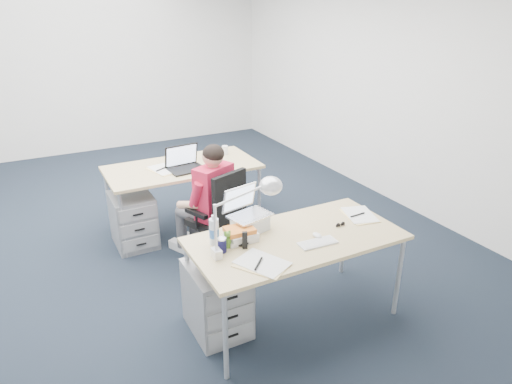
% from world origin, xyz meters
% --- Properties ---
extents(floor, '(7.00, 7.00, 0.00)m').
position_xyz_m(floor, '(0.00, 0.00, 0.00)').
color(floor, black).
rests_on(floor, ground).
extents(room, '(6.02, 7.02, 2.80)m').
position_xyz_m(room, '(0.00, 0.00, 1.71)').
color(room, silver).
rests_on(room, ground).
extents(desk_near, '(1.60, 0.80, 0.73)m').
position_xyz_m(desk_near, '(0.63, -1.84, 0.68)').
color(desk_near, tan).
rests_on(desk_near, ground).
extents(desk_far, '(1.60, 0.80, 0.73)m').
position_xyz_m(desk_far, '(0.40, 0.06, 0.68)').
color(desk_far, tan).
rests_on(desk_far, ground).
extents(office_chair, '(0.79, 0.79, 0.97)m').
position_xyz_m(office_chair, '(0.43, -0.79, 0.27)').
color(office_chair, black).
rests_on(office_chair, ground).
extents(seated_person, '(0.56, 0.71, 1.17)m').
position_xyz_m(seated_person, '(0.37, -0.63, 0.59)').
color(seated_person, red).
rests_on(seated_person, ground).
extents(drawer_pedestal_near, '(0.40, 0.50, 0.55)m').
position_xyz_m(drawer_pedestal_near, '(0.03, -1.70, 0.28)').
color(drawer_pedestal_near, gray).
rests_on(drawer_pedestal_near, ground).
extents(drawer_pedestal_far, '(0.40, 0.50, 0.55)m').
position_xyz_m(drawer_pedestal_far, '(-0.20, -0.05, 0.28)').
color(drawer_pedestal_far, gray).
rests_on(drawer_pedestal_far, ground).
extents(silver_laptop, '(0.36, 0.31, 0.33)m').
position_xyz_m(silver_laptop, '(0.38, -1.58, 0.89)').
color(silver_laptop, silver).
rests_on(silver_laptop, desk_near).
extents(wireless_keyboard, '(0.29, 0.13, 0.01)m').
position_xyz_m(wireless_keyboard, '(0.72, -2.01, 0.74)').
color(wireless_keyboard, white).
rests_on(wireless_keyboard, desk_near).
extents(computer_mouse, '(0.06, 0.09, 0.03)m').
position_xyz_m(computer_mouse, '(0.77, -1.92, 0.75)').
color(computer_mouse, white).
rests_on(computer_mouse, desk_near).
extents(headphones, '(0.25, 0.22, 0.03)m').
position_xyz_m(headphones, '(0.22, -1.72, 0.75)').
color(headphones, black).
rests_on(headphones, desk_near).
extents(can_koozie, '(0.08, 0.08, 0.11)m').
position_xyz_m(can_koozie, '(0.05, -1.79, 0.78)').
color(can_koozie, '#13123B').
rests_on(can_koozie, desk_near).
extents(water_bottle, '(0.09, 0.09, 0.23)m').
position_xyz_m(water_bottle, '(0.05, -1.66, 0.84)').
color(water_bottle, silver).
rests_on(water_bottle, desk_near).
extents(bear_figurine, '(0.08, 0.07, 0.13)m').
position_xyz_m(bear_figurine, '(0.11, -1.75, 0.80)').
color(bear_figurine, '#38711E').
rests_on(bear_figurine, desk_near).
extents(book_stack, '(0.25, 0.20, 0.10)m').
position_xyz_m(book_stack, '(0.24, -1.70, 0.78)').
color(book_stack, silver).
rests_on(book_stack, desk_near).
extents(cordless_phone, '(0.04, 0.03, 0.13)m').
position_xyz_m(cordless_phone, '(0.21, -1.82, 0.80)').
color(cordless_phone, black).
rests_on(cordless_phone, desk_near).
extents(papers_left, '(0.37, 0.41, 0.01)m').
position_xyz_m(papers_left, '(0.21, -2.07, 0.74)').
color(papers_left, '#FFE093').
rests_on(papers_left, desk_near).
extents(papers_right, '(0.29, 0.36, 0.01)m').
position_xyz_m(papers_right, '(1.28, -1.78, 0.74)').
color(papers_right, '#FFE093').
rests_on(papers_right, desk_near).
extents(sunglasses, '(0.09, 0.04, 0.02)m').
position_xyz_m(sunglasses, '(1.04, -1.86, 0.74)').
color(sunglasses, black).
rests_on(sunglasses, desk_near).
extents(desk_lamp, '(0.50, 0.25, 0.54)m').
position_xyz_m(desk_lamp, '(0.15, -1.84, 1.00)').
color(desk_lamp, silver).
rests_on(desk_lamp, desk_near).
extents(dark_laptop, '(0.40, 0.39, 0.27)m').
position_xyz_m(dark_laptop, '(0.40, -0.09, 0.86)').
color(dark_laptop, black).
rests_on(dark_laptop, desk_far).
extents(far_cup, '(0.09, 0.09, 0.10)m').
position_xyz_m(far_cup, '(0.97, 0.21, 0.78)').
color(far_cup, white).
rests_on(far_cup, desk_far).
extents(far_papers, '(0.31, 0.39, 0.01)m').
position_xyz_m(far_papers, '(0.19, 0.03, 0.73)').
color(far_papers, white).
rests_on(far_papers, desk_far).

